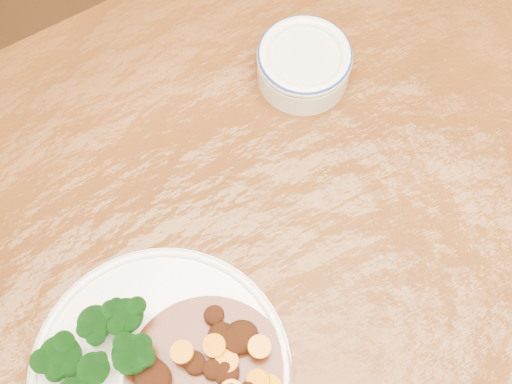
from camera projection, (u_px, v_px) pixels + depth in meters
ground at (309, 375)px, 1.45m from camera, size 4.00×4.00×0.00m
dining_table at (349, 281)px, 0.84m from camera, size 1.51×0.92×0.75m
dinner_plate at (160, 374)px, 0.71m from camera, size 0.26×0.26×0.02m
broccoli_florets at (95, 353)px, 0.69m from camera, size 0.12×0.09×0.05m
mince_stew at (203, 379)px, 0.69m from camera, size 0.17×0.17×0.03m
dip_bowl at (304, 63)px, 0.83m from camera, size 0.11×0.11×0.05m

